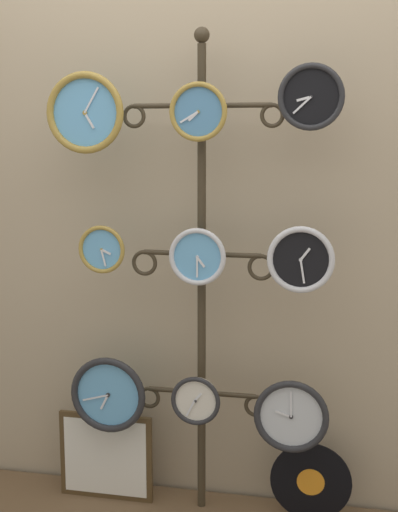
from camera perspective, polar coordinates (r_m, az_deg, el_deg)
shop_wall at (r=2.94m, az=0.87°, el=5.83°), size 4.40×0.04×2.80m
display_stand at (r=2.93m, az=0.21°, el=-9.22°), size 0.63×0.37×2.00m
clock_top_left at (r=2.82m, az=-9.08°, el=11.25°), size 0.31×0.04×0.31m
clock_top_center at (r=2.70m, az=-0.04°, el=11.46°), size 0.22×0.04×0.22m
clock_top_right at (r=2.65m, az=8.96°, el=12.46°), size 0.24×0.04×0.24m
clock_middle_left at (r=2.85m, az=-7.76°, el=0.54°), size 0.19×0.04×0.19m
clock_middle_center at (r=2.74m, az=-0.14°, el=-0.05°), size 0.22×0.04×0.22m
clock_middle_right at (r=2.66m, az=8.15°, el=-0.28°), size 0.25×0.04×0.25m
clock_bottom_left at (r=2.98m, az=-7.26°, el=-10.94°), size 0.32×0.04×0.32m
clock_bottom_center at (r=2.86m, az=-0.35°, el=-11.47°), size 0.20×0.04×0.20m
clock_bottom_right at (r=2.84m, az=7.39°, el=-12.60°), size 0.29×0.04×0.29m
vinyl_record at (r=3.03m, az=8.93°, el=-17.41°), size 0.33×0.01×0.33m
picture_frame at (r=3.17m, az=-7.47°, el=-15.61°), size 0.41×0.02×0.38m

